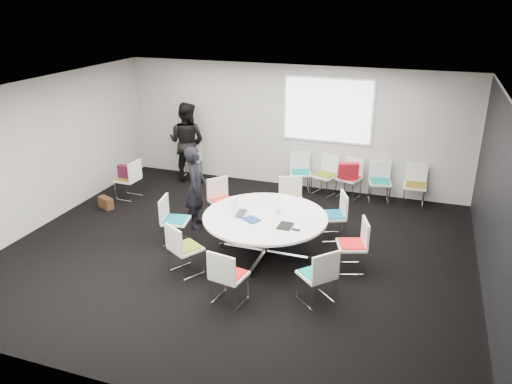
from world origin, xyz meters
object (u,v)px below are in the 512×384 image
(chair_ring_a, at_px, (351,254))
(chair_back_d, at_px, (379,189))
(laptop, at_px, (244,214))
(chair_ring_d, at_px, (222,209))
(chair_ring_e, at_px, (176,229))
(chair_back_e, at_px, (414,193))
(maroon_bag, at_px, (127,172))
(chair_ring_g, at_px, (229,286))
(chair_person_back, at_px, (191,167))
(chair_ring_f, at_px, (186,258))
(person_back, at_px, (187,142))
(conference_table, at_px, (265,227))
(brown_bag, at_px, (106,203))
(chair_spare_left, at_px, (129,186))
(chair_back_b, at_px, (324,183))
(chair_back_a, at_px, (300,180))
(chair_ring_b, at_px, (332,224))
(cup, at_px, (278,210))
(chair_ring_c, at_px, (291,208))
(person_main, at_px, (196,187))
(chair_back_c, at_px, (349,185))

(chair_ring_a, xyz_separation_m, chair_back_d, (0.10, 3.11, 0.00))
(chair_back_d, bearing_deg, laptop, 46.78)
(chair_ring_d, height_order, chair_ring_e, same)
(chair_ring_d, height_order, chair_back_e, same)
(laptop, bearing_deg, maroon_bag, 59.71)
(chair_ring_g, relative_size, chair_person_back, 1.00)
(chair_ring_e, bearing_deg, maroon_bag, -138.67)
(chair_ring_f, xyz_separation_m, person_back, (-1.91, 3.95, 0.68))
(conference_table, relative_size, laptop, 6.01)
(person_back, bearing_deg, brown_bag, 70.10)
(chair_ring_f, bearing_deg, person_back, 146.23)
(chair_spare_left, bearing_deg, chair_back_b, -64.94)
(chair_ring_e, bearing_deg, person_back, -167.85)
(conference_table, relative_size, brown_bag, 5.88)
(chair_ring_g, bearing_deg, chair_back_a, 101.32)
(chair_ring_b, height_order, chair_person_back, same)
(laptop, bearing_deg, chair_spare_left, 59.61)
(cup, bearing_deg, chair_ring_e, -170.15)
(chair_ring_c, xyz_separation_m, person_main, (-1.67, -0.80, 0.52))
(chair_ring_g, height_order, chair_person_back, same)
(conference_table, bearing_deg, chair_ring_g, -91.55)
(chair_back_b, bearing_deg, chair_ring_f, 92.08)
(chair_ring_e, xyz_separation_m, chair_person_back, (-1.27, 3.23, 0.00))
(person_main, height_order, maroon_bag, person_main)
(chair_back_b, height_order, chair_spare_left, same)
(chair_ring_d, xyz_separation_m, laptop, (0.84, -1.03, 0.47))
(chair_ring_c, distance_m, chair_person_back, 3.41)
(chair_ring_e, xyz_separation_m, chair_back_a, (1.48, 3.23, 0.00))
(chair_ring_c, distance_m, chair_spare_left, 3.69)
(chair_ring_a, xyz_separation_m, chair_person_back, (-4.43, 3.13, 0.00))
(maroon_bag, bearing_deg, chair_back_b, 22.33)
(chair_back_d, relative_size, maroon_bag, 2.20)
(chair_person_back, bearing_deg, chair_back_b, 172.67)
(person_main, bearing_deg, cup, -119.69)
(chair_back_c, distance_m, cup, 3.05)
(person_back, height_order, brown_bag, person_back)
(chair_ring_a, distance_m, person_back, 5.37)
(chair_ring_d, bearing_deg, chair_ring_c, 150.89)
(chair_back_d, relative_size, chair_back_e, 1.00)
(chair_ring_b, xyz_separation_m, person_main, (-2.59, -0.34, 0.52))
(chair_ring_d, height_order, chair_ring_f, same)
(chair_ring_g, xyz_separation_m, person_main, (-1.57, 2.22, 0.52))
(chair_ring_a, relative_size, cup, 9.78)
(maroon_bag, bearing_deg, chair_ring_e, -38.35)
(conference_table, xyz_separation_m, person_main, (-1.61, 0.67, 0.27))
(chair_spare_left, bearing_deg, conference_table, -109.10)
(chair_ring_b, height_order, chair_ring_c, same)
(chair_back_d, xyz_separation_m, chair_spare_left, (-5.23, -1.64, 0.00))
(chair_back_c, xyz_separation_m, chair_person_back, (-3.87, 0.00, 0.00))
(chair_ring_g, distance_m, laptop, 1.60)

